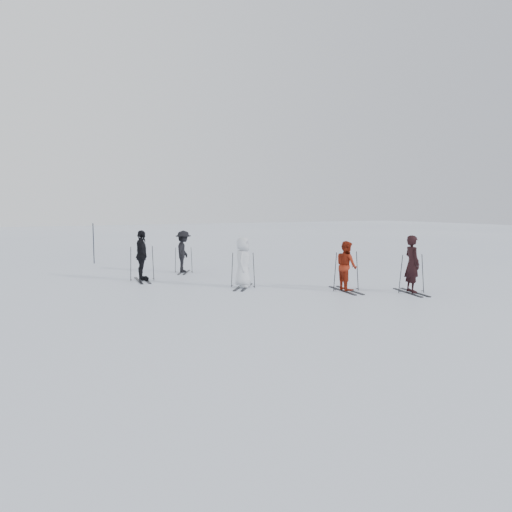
{
  "coord_description": "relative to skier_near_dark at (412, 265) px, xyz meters",
  "views": [
    {
      "loc": [
        -8.48,
        -15.18,
        2.83
      ],
      "look_at": [
        0.0,
        1.0,
        1.0
      ],
      "focal_mm": 35.0,
      "sensor_mm": 36.0,
      "label": 1
    }
  ],
  "objects": [
    {
      "name": "skis_uphill_left",
      "position": [
        -7.11,
        6.73,
        -0.25
      ],
      "size": [
        1.97,
        1.19,
        1.36
      ],
      "primitive_type": null,
      "rotation": [
        0.0,
        0.0,
        1.46
      ],
      "color": "black",
      "rests_on": "ground"
    },
    {
      "name": "skier_red",
      "position": [
        -1.65,
        1.32,
        -0.11
      ],
      "size": [
        0.75,
        0.89,
        1.65
      ],
      "primitive_type": "imported",
      "rotation": [
        0.0,
        0.0,
        1.41
      ],
      "color": "maroon",
      "rests_on": "ground"
    },
    {
      "name": "ground",
      "position": [
        -3.52,
        3.25,
        -0.93
      ],
      "size": [
        120.0,
        120.0,
        0.0
      ],
      "primitive_type": "plane",
      "color": "silver",
      "rests_on": "ground"
    },
    {
      "name": "skier_grey",
      "position": [
        -4.41,
        3.54,
        -0.06
      ],
      "size": [
        0.96,
        1.01,
        1.73
      ],
      "primitive_type": "imported",
      "rotation": [
        0.0,
        0.0,
        0.91
      ],
      "color": "silver",
      "rests_on": "ground"
    },
    {
      "name": "skier_uphill_left",
      "position": [
        -7.11,
        6.73,
        0.02
      ],
      "size": [
        0.58,
        1.16,
        1.9
      ],
      "primitive_type": "imported",
      "rotation": [
        0.0,
        0.0,
        1.46
      ],
      "color": "black",
      "rests_on": "ground"
    },
    {
      "name": "skier_uphill_far",
      "position": [
        -4.93,
        8.21,
        -0.05
      ],
      "size": [
        1.12,
        1.32,
        1.77
      ],
      "primitive_type": "imported",
      "rotation": [
        0.0,
        0.0,
        1.07
      ],
      "color": "black",
      "rests_on": "ground"
    },
    {
      "name": "skis_grey",
      "position": [
        -4.41,
        3.54,
        -0.3
      ],
      "size": [
        1.93,
        1.79,
        1.27
      ],
      "primitive_type": null,
      "rotation": [
        0.0,
        0.0,
        0.91
      ],
      "color": "black",
      "rests_on": "ground"
    },
    {
      "name": "skis_near_dark",
      "position": [
        0.0,
        0.0,
        -0.28
      ],
      "size": [
        1.97,
        1.37,
        1.31
      ],
      "primitive_type": null,
      "rotation": [
        0.0,
        0.0,
        1.32
      ],
      "color": "black",
      "rests_on": "ground"
    },
    {
      "name": "skier_near_dark",
      "position": [
        0.0,
        0.0,
        0.0
      ],
      "size": [
        0.6,
        0.77,
        1.86
      ],
      "primitive_type": "imported",
      "rotation": [
        0.0,
        0.0,
        1.32
      ],
      "color": "black",
      "rests_on": "ground"
    },
    {
      "name": "piste_marker",
      "position": [
        -7.72,
        13.56,
        0.06
      ],
      "size": [
        0.05,
        0.05,
        1.98
      ],
      "primitive_type": "cylinder",
      "rotation": [
        0.0,
        0.0,
        -0.05
      ],
      "color": "black",
      "rests_on": "ground"
    },
    {
      "name": "skis_red",
      "position": [
        -1.65,
        1.32,
        -0.25
      ],
      "size": [
        2.0,
        1.28,
        1.36
      ],
      "primitive_type": null,
      "rotation": [
        0.0,
        0.0,
        1.41
      ],
      "color": "black",
      "rests_on": "ground"
    },
    {
      "name": "skis_uphill_far",
      "position": [
        -4.93,
        8.21,
        -0.37
      ],
      "size": [
        1.74,
        1.46,
        1.12
      ],
      "primitive_type": null,
      "rotation": [
        0.0,
        0.0,
        1.07
      ],
      "color": "black",
      "rests_on": "ground"
    }
  ]
}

